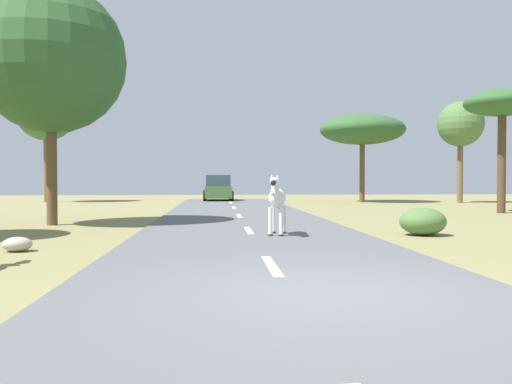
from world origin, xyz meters
The scene contains 12 objects.
ground_plane centered at (0.00, 0.00, 0.00)m, with size 90.00×90.00×0.00m, color olive.
road centered at (-0.49, 0.00, 0.03)m, with size 6.00×64.00×0.05m, color #56595B.
lane_markings centered at (-0.49, -1.00, 0.05)m, with size 0.16×56.00×0.01m.
zebra_0 centered at (0.15, 6.75, 0.97)m, with size 0.64×1.61×1.54m.
car_0 centered at (-1.26, 29.94, 0.85)m, with size 2.09×4.38×1.74m.
tree_0 centered at (11.10, 15.62, 4.71)m, with size 3.24×3.24×5.40m.
tree_1 centered at (-12.50, 28.92, 5.96)m, with size 3.90×3.90×7.94m.
tree_3 centered at (-6.66, 10.82, 5.32)m, with size 4.76×4.76×7.72m.
tree_4 centered at (14.13, 25.83, 4.96)m, with size 2.87×2.87×6.45m.
tree_5 centered at (8.20, 27.36, 4.74)m, with size 5.56×5.56×5.73m.
bush_2 centered at (4.02, 6.85, 0.36)m, with size 1.21×1.09×0.73m, color #4C7038.
rock_3 centered at (-5.42, 4.44, 0.15)m, with size 0.59×0.51×0.30m, color #A89E8C.
Camera 1 is at (-1.40, -6.50, 1.45)m, focal length 36.84 mm.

